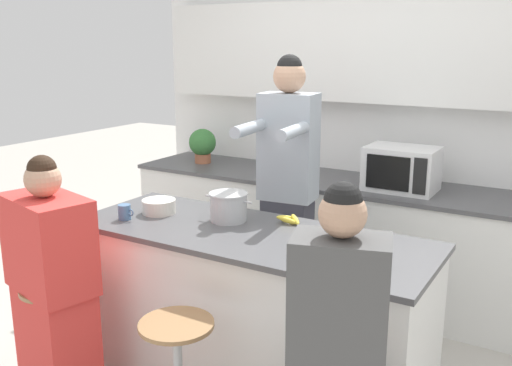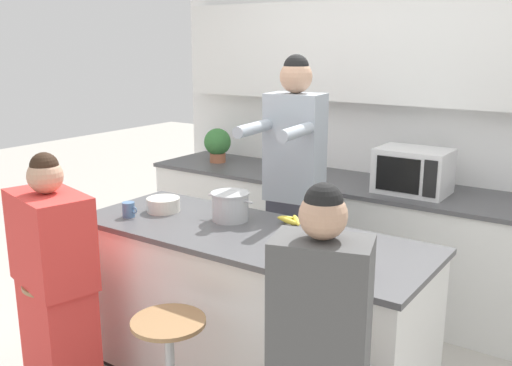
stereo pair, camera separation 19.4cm
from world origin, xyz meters
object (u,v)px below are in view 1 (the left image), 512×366
kitchen_island (249,311)px  cooking_pot (228,207)px  microwave (402,169)px  potted_plant (202,144)px  juice_carton (360,252)px  coffee_cup_near (125,212)px  person_wrapped_blanket (54,296)px  banana_bunch (289,219)px  bar_stool_leftmost (59,345)px  fruit_bowl (159,206)px  person_cooking (287,198)px

kitchen_island → cooking_pot: size_ratio=6.41×
microwave → potted_plant: microwave is taller
juice_carton → microwave: size_ratio=0.36×
coffee_cup_near → person_wrapped_blanket: bearing=-95.7°
banana_bunch → coffee_cup_near: bearing=-153.7°
microwave → juice_carton: bearing=-79.3°
coffee_cup_near → banana_bunch: 0.93m
person_wrapped_blanket → cooking_pot: bearing=68.1°
person_wrapped_blanket → juice_carton: (1.45, 0.47, 0.36)m
person_wrapped_blanket → coffee_cup_near: (0.05, 0.49, 0.33)m
person_wrapped_blanket → juice_carton: size_ratio=7.87×
coffee_cup_near → banana_bunch: bearing=26.3°
person_wrapped_blanket → cooking_pot: (0.56, 0.77, 0.36)m
bar_stool_leftmost → microwave: size_ratio=1.41×
banana_bunch → microwave: bearing=77.0°
person_wrapped_blanket → fruit_bowl: person_wrapped_blanket is taller
cooking_pot → potted_plant: (-1.15, 1.35, 0.05)m
cooking_pot → potted_plant: bearing=130.6°
person_cooking → banana_bunch: size_ratio=11.48×
fruit_bowl → banana_bunch: bearing=16.1°
bar_stool_leftmost → fruit_bowl: fruit_bowl is taller
person_cooking → microwave: person_cooking is taller
banana_bunch → person_cooking: bearing=119.0°
juice_carton → person_wrapped_blanket: bearing=-162.1°
potted_plant → person_cooking: bearing=-32.3°
kitchen_island → fruit_bowl: 0.80m
fruit_bowl → juice_carton: size_ratio=1.13×
bar_stool_leftmost → microwave: 2.45m
coffee_cup_near → banana_bunch: (0.83, 0.41, -0.02)m
cooking_pot → banana_bunch: 0.35m
bar_stool_leftmost → juice_carton: (1.47, 0.45, 0.66)m
bar_stool_leftmost → coffee_cup_near: 0.78m
fruit_bowl → coffee_cup_near: (-0.08, -0.20, 0.00)m
person_wrapped_blanket → cooking_pot: 1.02m
person_cooking → coffee_cup_near: size_ratio=17.71×
banana_bunch → potted_plant: potted_plant is taller
bar_stool_leftmost → banana_bunch: size_ratio=4.26×
person_cooking → banana_bunch: bearing=-67.5°
bar_stool_leftmost → potted_plant: (-0.57, 2.10, 0.70)m
person_wrapped_blanket → juice_carton: 1.57m
kitchen_island → juice_carton: size_ratio=11.25×
fruit_bowl → microwave: microwave is taller
kitchen_island → coffee_cup_near: size_ratio=18.99×
bar_stool_leftmost → person_cooking: person_cooking is taller
fruit_bowl → cooking_pot: bearing=11.3°
banana_bunch → potted_plant: size_ratio=0.54×
coffee_cup_near → juice_carton: (1.40, -0.02, 0.04)m
banana_bunch → potted_plant: (-1.47, 1.22, 0.10)m
bar_stool_leftmost → cooking_pot: (0.58, 0.75, 0.66)m
person_wrapped_blanket → banana_bunch: (0.88, 0.90, 0.31)m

